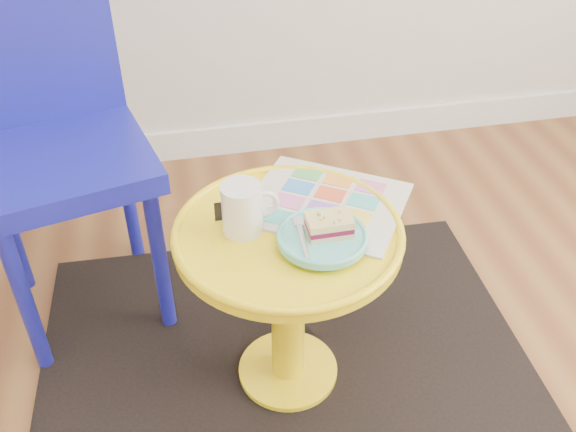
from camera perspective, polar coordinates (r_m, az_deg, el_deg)
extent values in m
cube|color=white|center=(2.59, -3.64, 6.95)|extent=(4.00, 0.02, 0.12)
cube|color=black|center=(1.75, 0.00, -13.68)|extent=(1.34, 1.15, 0.01)
cylinder|color=yellow|center=(1.75, 0.00, -13.54)|extent=(0.26, 0.26, 0.02)
cylinder|color=yellow|center=(1.58, 0.00, -8.26)|extent=(0.08, 0.08, 0.44)
cylinder|color=yellow|center=(1.42, 0.00, -1.70)|extent=(0.51, 0.51, 0.03)
cylinder|color=#181A9C|center=(1.73, -22.27, -7.17)|extent=(0.04, 0.04, 0.46)
cylinder|color=#181A9C|center=(1.75, -11.27, -4.13)|extent=(0.04, 0.04, 0.46)
cylinder|color=#181A9C|center=(2.01, -23.54, -0.80)|extent=(0.04, 0.04, 0.46)
cylinder|color=#181A9C|center=(2.02, -14.06, 1.77)|extent=(0.04, 0.04, 0.46)
cube|color=#181A9C|center=(1.72, -19.51, 4.60)|extent=(0.52, 0.52, 0.06)
cube|color=#181A9C|center=(1.79, -22.28, 14.37)|extent=(0.43, 0.15, 0.45)
cube|color=silver|center=(1.49, 3.40, 1.19)|extent=(0.45, 0.44, 0.01)
cylinder|color=white|center=(1.38, -4.11, 0.66)|extent=(0.09, 0.09, 0.12)
torus|color=white|center=(1.38, -2.14, 1.11)|extent=(0.07, 0.01, 0.07)
cylinder|color=#D1B78C|center=(1.35, -4.21, 2.42)|extent=(0.08, 0.08, 0.01)
cylinder|color=#5EC8C4|center=(1.37, 3.05, -2.30)|extent=(0.08, 0.08, 0.01)
cylinder|color=#5EC8C4|center=(1.36, 3.07, -1.96)|extent=(0.19, 0.19, 0.02)
cube|color=#D3BC8C|center=(1.36, 3.65, -1.29)|extent=(0.10, 0.06, 0.01)
cube|color=maroon|center=(1.35, 3.67, -0.87)|extent=(0.09, 0.06, 0.01)
cube|color=#EADB8C|center=(1.34, 3.69, -0.38)|extent=(0.10, 0.06, 0.02)
cube|color=silver|center=(1.34, 1.37, -2.29)|extent=(0.02, 0.12, 0.00)
cube|color=silver|center=(1.39, 0.89, -0.49)|extent=(0.02, 0.03, 0.00)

